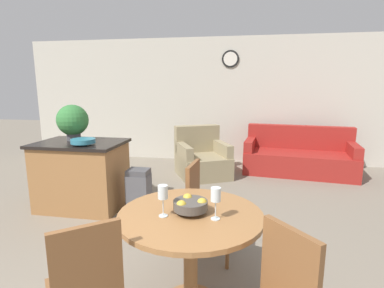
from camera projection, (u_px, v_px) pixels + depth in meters
name	position (u px, v px, depth m)	size (l,w,h in m)	color
wall_back	(199.00, 100.00, 6.66)	(8.00, 0.09, 2.70)	beige
dining_table	(191.00, 235.00, 2.19)	(1.05, 1.05, 0.77)	#9E6B3D
dining_chair_near_left	(86.00, 285.00, 1.78)	(0.59, 0.59, 0.94)	brown
dining_chair_far_side	(204.00, 206.00, 2.95)	(0.46, 0.46, 0.94)	brown
fruit_bowl	(190.00, 205.00, 2.15)	(0.25, 0.25, 0.12)	#4C4742
wine_glass_left	(163.00, 193.00, 2.07)	(0.07, 0.07, 0.23)	silver
wine_glass_right	(216.00, 196.00, 2.03)	(0.07, 0.07, 0.23)	silver
kitchen_island	(82.00, 175.00, 4.13)	(1.15, 0.81, 0.93)	#9E6B3D
teal_bowl	(83.00, 141.00, 3.82)	(0.31, 0.31, 0.08)	teal
potted_plant	(73.00, 121.00, 4.12)	(0.42, 0.42, 0.49)	#4C4C51
trash_bin	(139.00, 191.00, 3.96)	(0.29, 0.24, 0.60)	#56565B
couch	(298.00, 157.00, 5.83)	(2.12, 1.18, 0.89)	maroon
armchair	(202.00, 160.00, 5.64)	(1.19, 1.22, 0.92)	#998966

